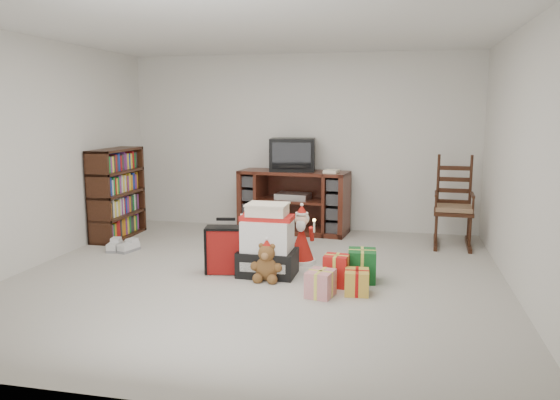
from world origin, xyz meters
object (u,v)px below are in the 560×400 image
object	(u,v)px
rocking_chair	(453,213)
santa_figurine	(302,241)
gift_cluster	(346,277)
crt_television	(292,155)
red_suitcase	(225,250)
tv_stand	(294,201)
teddy_bear	(267,264)
bookshelf	(117,195)
sneaker_pair	(122,247)
mrs_claus_figurine	(246,238)
gift_pile	(268,245)

from	to	relation	value
rocking_chair	santa_figurine	world-z (taller)	rocking_chair
gift_cluster	crt_television	xyz separation A→B (m)	(-1.00, 2.40, 0.97)
crt_television	red_suitcase	bearing A→B (deg)	-105.32
tv_stand	rocking_chair	size ratio (longest dim) A/B	1.32
teddy_bear	tv_stand	bearing A→B (deg)	94.24
bookshelf	crt_television	size ratio (longest dim) A/B	1.81
tv_stand	santa_figurine	xyz separation A→B (m)	(0.39, -1.55, -0.18)
gift_cluster	crt_television	bearing A→B (deg)	112.61
tv_stand	sneaker_pair	bearing A→B (deg)	-134.55
santa_figurine	mrs_claus_figurine	xyz separation A→B (m)	(-0.70, 0.15, -0.04)
tv_stand	santa_figurine	bearing A→B (deg)	-69.44
mrs_claus_figurine	gift_cluster	bearing A→B (deg)	-37.55
santa_figurine	sneaker_pair	distance (m)	2.26
bookshelf	red_suitcase	size ratio (longest dim) A/B	2.06
rocking_chair	sneaker_pair	world-z (taller)	rocking_chair
bookshelf	red_suitcase	bearing A→B (deg)	-33.38
rocking_chair	gift_pile	xyz separation A→B (m)	(-2.00, -1.81, -0.08)
santa_figurine	crt_television	world-z (taller)	crt_television
santa_figurine	gift_cluster	bearing A→B (deg)	-55.08
mrs_claus_figurine	gift_cluster	xyz separation A→B (m)	(1.28, -0.98, -0.09)
rocking_chair	sneaker_pair	xyz separation A→B (m)	(-3.99, -1.24, -0.35)
tv_stand	bookshelf	xyz separation A→B (m)	(-2.26, -0.84, 0.14)
red_suitcase	gift_cluster	world-z (taller)	red_suitcase
tv_stand	bookshelf	world-z (taller)	bookshelf
tv_stand	mrs_claus_figurine	distance (m)	1.45
tv_stand	red_suitcase	bearing A→B (deg)	-92.37
tv_stand	sneaker_pair	world-z (taller)	tv_stand
red_suitcase	mrs_claus_figurine	size ratio (longest dim) A/B	1.04
gift_cluster	gift_pile	bearing A→B (deg)	160.16
gift_pile	teddy_bear	bearing A→B (deg)	-76.93
tv_stand	sneaker_pair	xyz separation A→B (m)	(-1.86, -1.51, -0.38)
tv_stand	rocking_chair	distance (m)	2.15
mrs_claus_figurine	gift_cluster	size ratio (longest dim) A/B	0.67
red_suitcase	sneaker_pair	size ratio (longest dim) A/B	1.56
mrs_claus_figurine	crt_television	size ratio (longest dim) A/B	0.85
rocking_chair	crt_television	xyz separation A→B (m)	(-2.15, 0.29, 0.69)
gift_pile	bookshelf	bearing A→B (deg)	153.10
santa_figurine	gift_cluster	world-z (taller)	santa_figurine
gift_pile	sneaker_pair	xyz separation A→B (m)	(-1.99, 0.57, -0.27)
bookshelf	red_suitcase	xyz separation A→B (m)	(1.94, -1.28, -0.33)
gift_pile	sneaker_pair	bearing A→B (deg)	164.57
gift_pile	gift_cluster	world-z (taller)	gift_pile
rocking_chair	tv_stand	bearing A→B (deg)	175.80
teddy_bear	gift_cluster	xyz separation A→B (m)	(0.81, -0.13, -0.04)
gift_pile	gift_cluster	bearing A→B (deg)	-19.29
teddy_bear	gift_cluster	world-z (taller)	teddy_bear
santa_figurine	mrs_claus_figurine	distance (m)	0.71
gift_pile	santa_figurine	world-z (taller)	gift_pile
gift_pile	crt_television	distance (m)	2.24
santa_figurine	crt_television	distance (m)	1.83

